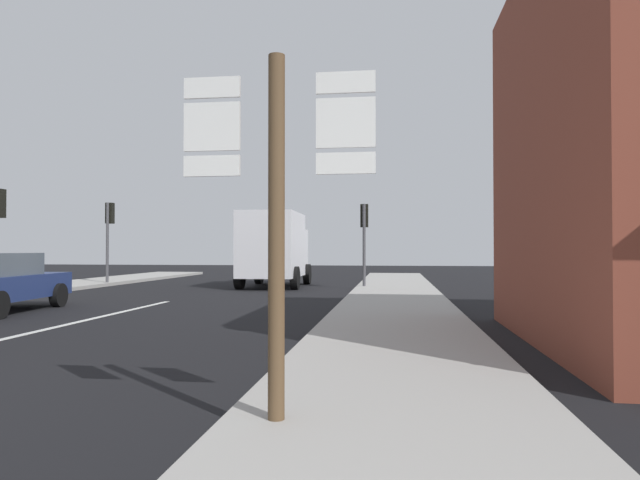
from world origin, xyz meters
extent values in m
plane|color=black|center=(0.00, 10.00, 0.00)|extent=(80.00, 80.00, 0.00)
cube|color=#9E9B96|center=(6.74, 8.00, 0.07)|extent=(2.98, 44.00, 0.14)
cube|color=silver|center=(0.00, 6.00, 0.01)|extent=(0.16, 12.00, 0.01)
cylinder|color=black|center=(-2.32, 10.18, 0.32)|extent=(0.28, 0.66, 0.64)
cube|color=silver|center=(1.78, 18.35, 1.75)|extent=(2.26, 3.73, 2.60)
cube|color=silver|center=(1.74, 20.85, 1.45)|extent=(2.11, 1.33, 2.00)
cube|color=#47515B|center=(1.74, 20.90, 2.25)|extent=(1.76, 0.13, 0.70)
cylinder|color=black|center=(0.64, 20.78, 0.45)|extent=(0.29, 0.90, 0.90)
cylinder|color=black|center=(2.84, 20.81, 0.45)|extent=(0.29, 0.90, 0.90)
cylinder|color=black|center=(0.70, 17.38, 0.45)|extent=(0.29, 0.90, 0.90)
cylinder|color=black|center=(2.90, 17.41, 0.45)|extent=(0.29, 0.90, 0.90)
cylinder|color=brown|center=(5.72, 0.70, 1.60)|extent=(0.14, 0.14, 3.20)
cube|color=white|center=(5.14, 0.75, 2.96)|extent=(0.50, 0.03, 0.18)
cube|color=black|center=(5.14, 0.77, 2.96)|extent=(0.43, 0.01, 0.13)
cube|color=white|center=(5.14, 0.75, 2.62)|extent=(0.50, 0.03, 0.42)
cube|color=black|center=(5.14, 0.77, 2.62)|extent=(0.43, 0.01, 0.32)
cube|color=white|center=(5.14, 0.75, 2.28)|extent=(0.50, 0.03, 0.18)
cube|color=black|center=(5.14, 0.77, 2.28)|extent=(0.43, 0.01, 0.13)
cube|color=white|center=(6.30, 0.75, 2.96)|extent=(0.50, 0.03, 0.18)
cube|color=black|center=(6.30, 0.77, 2.96)|extent=(0.43, 0.01, 0.13)
cube|color=white|center=(6.30, 0.75, 2.62)|extent=(0.50, 0.03, 0.42)
cube|color=black|center=(6.30, 0.77, 2.62)|extent=(0.43, 0.01, 0.32)
cube|color=white|center=(6.30, 0.75, 2.28)|extent=(0.50, 0.03, 0.18)
cube|color=black|center=(6.30, 0.77, 2.28)|extent=(0.43, 0.01, 0.13)
cylinder|color=#47474C|center=(5.55, 17.80, 1.66)|extent=(0.12, 0.12, 3.33)
cube|color=black|center=(5.55, 18.00, 2.88)|extent=(0.30, 0.28, 0.90)
sphere|color=#360303|center=(5.55, 18.14, 3.15)|extent=(0.18, 0.18, 0.18)
sphere|color=orange|center=(5.55, 18.14, 2.87)|extent=(0.18, 0.18, 0.18)
sphere|color=black|center=(5.55, 18.14, 2.59)|extent=(0.18, 0.18, 0.18)
cylinder|color=#47474C|center=(-5.55, 18.74, 1.79)|extent=(0.12, 0.12, 3.58)
cube|color=black|center=(-5.55, 18.94, 3.13)|extent=(0.30, 0.28, 0.90)
sphere|color=#360303|center=(-5.55, 19.08, 3.40)|extent=(0.18, 0.18, 0.18)
sphere|color=orange|center=(-5.55, 19.08, 3.12)|extent=(0.18, 0.18, 0.18)
sphere|color=black|center=(-5.55, 19.08, 2.84)|extent=(0.18, 0.18, 0.18)
sphere|color=#360303|center=(-5.55, 12.20, 3.27)|extent=(0.18, 0.18, 0.18)
sphere|color=orange|center=(-5.55, 12.20, 2.99)|extent=(0.18, 0.18, 0.18)
sphere|color=black|center=(-5.55, 12.20, 2.71)|extent=(0.18, 0.18, 0.18)
camera|label=1|loc=(6.70, -3.89, 1.56)|focal=31.36mm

